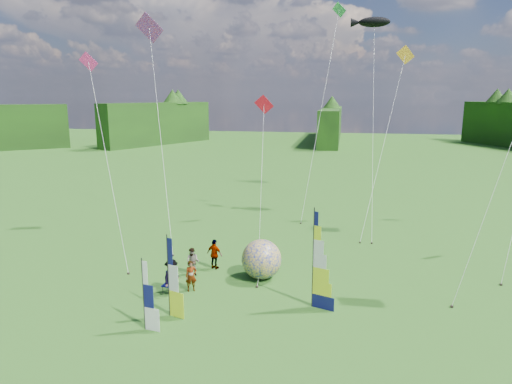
% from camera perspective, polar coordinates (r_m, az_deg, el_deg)
% --- Properties ---
extents(ground, '(220.00, 220.00, 0.00)m').
position_cam_1_polar(ground, '(19.87, 0.67, -18.28)').
color(ground, '#417730').
rests_on(ground, ground).
extents(treeline_ring, '(210.00, 210.00, 8.00)m').
position_cam_1_polar(treeline_ring, '(18.19, 0.70, -7.34)').
color(treeline_ring, '#205110').
rests_on(treeline_ring, ground).
extents(feather_banner_main, '(1.25, 0.52, 4.76)m').
position_cam_1_polar(feather_banner_main, '(22.00, 7.14, -8.42)').
color(feather_banner_main, '#101251').
rests_on(feather_banner_main, ground).
extents(side_banner_left, '(1.02, 0.43, 3.78)m').
position_cam_1_polar(side_banner_left, '(21.54, -10.89, -10.41)').
color(side_banner_left, '#E7F821').
rests_on(side_banner_left, ground).
extents(side_banner_far, '(0.94, 0.25, 3.17)m').
position_cam_1_polar(side_banner_far, '(20.68, -13.89, -12.45)').
color(side_banner_far, white).
rests_on(side_banner_far, ground).
extents(bol_inflatable, '(2.67, 2.67, 2.22)m').
position_cam_1_polar(bol_inflatable, '(25.57, 0.69, -8.40)').
color(bol_inflatable, navy).
rests_on(bol_inflatable, ground).
extents(spectator_a, '(0.71, 0.63, 1.63)m').
position_cam_1_polar(spectator_a, '(24.34, -8.12, -10.35)').
color(spectator_a, '#66594C').
rests_on(spectator_a, ground).
extents(spectator_b, '(0.81, 0.45, 1.60)m').
position_cam_1_polar(spectator_b, '(26.32, -7.92, -8.63)').
color(spectator_b, '#66594C').
rests_on(spectator_b, ground).
extents(spectator_c, '(0.65, 1.25, 1.84)m').
position_cam_1_polar(spectator_c, '(24.17, -10.51, -10.33)').
color(spectator_c, '#66594C').
rests_on(spectator_c, ground).
extents(spectator_d, '(1.13, 0.77, 1.79)m').
position_cam_1_polar(spectator_d, '(27.08, -5.19, -7.75)').
color(spectator_d, '#66594C').
rests_on(spectator_d, ground).
extents(camp_chair, '(0.70, 0.70, 1.12)m').
position_cam_1_polar(camp_chair, '(24.28, -10.84, -11.16)').
color(camp_chair, '#060844').
rests_on(camp_chair, ground).
extents(kite_whale, '(4.09, 16.16, 17.96)m').
position_cam_1_polar(kite_whale, '(37.46, 14.50, 10.03)').
color(kite_whale, black).
rests_on(kite_whale, ground).
extents(kite_rainbow_delta, '(8.23, 11.83, 16.89)m').
position_cam_1_polar(kite_rainbow_delta, '(32.63, -11.97, 8.96)').
color(kite_rainbow_delta, red).
rests_on(kite_rainbow_delta, ground).
extents(small_kite_red, '(6.08, 10.36, 10.61)m').
position_cam_1_polar(small_kite_red, '(34.03, 0.74, 4.02)').
color(small_kite_red, red).
rests_on(small_kite_red, ground).
extents(small_kite_orange, '(7.81, 11.92, 14.43)m').
position_cam_1_polar(small_kite_orange, '(35.44, 15.80, 7.00)').
color(small_kite_orange, orange).
rests_on(small_kite_orange, ground).
extents(small_kite_pink, '(8.51, 9.36, 13.30)m').
position_cam_1_polar(small_kite_pink, '(29.73, -18.21, 4.88)').
color(small_kite_pink, '#FB2F89').
rests_on(small_kite_pink, ground).
extents(small_kite_green, '(8.82, 12.68, 18.79)m').
position_cam_1_polar(small_kite_green, '(39.88, 8.18, 10.97)').
color(small_kite_green, '#42BF65').
rests_on(small_kite_green, ground).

